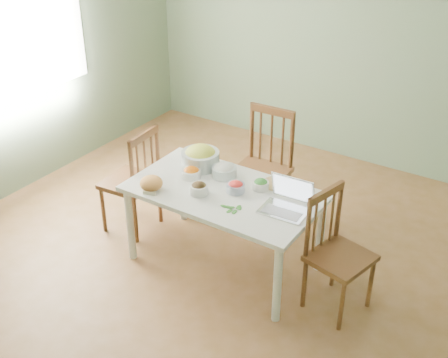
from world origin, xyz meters
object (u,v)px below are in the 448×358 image
Objects in this scene: chair_far at (260,170)px; laptop at (284,198)px; bread_boule at (151,183)px; chair_right at (341,255)px; bowl_squash at (200,157)px; chair_left at (129,179)px; dining_table at (224,228)px.

laptop is (0.60, -0.72, 0.28)m from chair_far.
bread_boule is at bearing -113.37° from chair_far.
chair_right is at bearing 1.71° from laptop.
bowl_squash is (-0.29, -0.48, 0.26)m from chair_far.
chair_left is 5.47× the size of bread_boule.
dining_table is 1.52× the size of chair_left.
chair_left is (-0.89, -0.70, -0.04)m from chair_far.
laptop is (0.89, -0.24, 0.02)m from bowl_squash.
dining_table is 8.32× the size of bread_boule.
chair_right is 2.98× the size of bowl_squash.
bowl_squash is at bearing 79.57° from bread_boule.
chair_right reaches higher than laptop.
dining_table is 1.58× the size of chair_right.
chair_left reaches higher than bowl_squash.
bread_boule is (-1.43, -0.31, 0.28)m from chair_right.
chair_left reaches higher than bread_boule.
bread_boule is (0.50, -0.29, 0.26)m from chair_left.
laptop is at bearing -2.16° from dining_table.
bowl_squash is at bearing -123.34° from chair_far.
bread_boule is at bearing 55.09° from chair_left.
bread_boule is 0.57× the size of bowl_squash.
chair_right is at bearing 12.08° from bread_boule.
chair_far is 1.13m from chair_left.
chair_left is at bearing 179.80° from dining_table.
laptop is at bearing 15.38° from bread_boule.
bread_boule is 1.03m from laptop.
chair_far is 1.12× the size of chair_right.
chair_far is 3.11× the size of laptop.
chair_far is at bearing 96.73° from dining_table.
chair_far is 0.98m from laptop.
chair_far is 5.90× the size of bread_boule.
laptop is (-0.45, -0.04, 0.34)m from chair_right.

